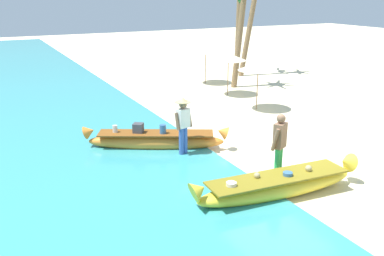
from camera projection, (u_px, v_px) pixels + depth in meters
The scene contains 8 objects.
ground_plane at pixel (281, 167), 11.77m from camera, with size 80.00×80.00×0.00m, color beige.
boat_yellow_foreground at pixel (277, 185), 9.98m from camera, with size 4.45×1.03×0.83m.
boat_orange_midground at pixel (156, 140), 12.96m from camera, with size 4.07×2.46×0.82m.
person_vendor_hatted at pixel (183, 123), 12.19m from camera, with size 0.58×0.44×1.76m.
person_tourist_customer at pixel (279, 144), 10.60m from camera, with size 0.58×0.44×1.76m.
parasol_row_0 at pixel (258, 66), 16.93m from camera, with size 1.60×1.60×1.91m.
parasol_row_1 at pixel (228, 57), 19.36m from camera, with size 1.60×1.60×1.91m.
parasol_row_2 at pixel (206, 49), 21.83m from camera, with size 1.60×1.60×1.91m.
Camera 1 is at (-7.07, -8.63, 4.60)m, focal length 40.40 mm.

